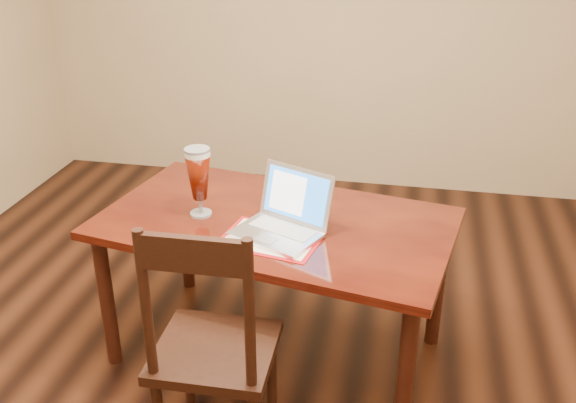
# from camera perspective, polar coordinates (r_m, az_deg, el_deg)

# --- Properties ---
(ground) EXTENTS (5.00, 5.00, 0.00)m
(ground) POSITION_cam_1_polar(r_m,az_deg,el_deg) (3.12, -3.00, -16.41)
(ground) COLOR black
(ground) RESTS_ON ground
(dining_table) EXTENTS (1.73, 1.17, 1.07)m
(dining_table) POSITION_cam_1_polar(r_m,az_deg,el_deg) (2.97, -1.39, -2.90)
(dining_table) COLOR #55190B
(dining_table) RESTS_ON ground
(dining_chair) EXTENTS (0.47, 0.45, 1.09)m
(dining_chair) POSITION_cam_1_polar(r_m,az_deg,el_deg) (2.54, -6.76, -12.94)
(dining_chair) COLOR black
(dining_chair) RESTS_ON ground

